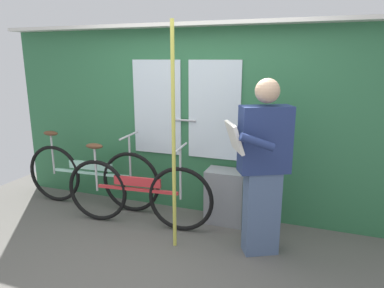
% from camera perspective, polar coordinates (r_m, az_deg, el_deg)
% --- Properties ---
extents(ground_plane, '(6.00, 4.08, 0.04)m').
position_cam_1_polar(ground_plane, '(3.35, -5.41, -19.12)').
color(ground_plane, '#56544F').
extents(train_door_wall, '(5.00, 0.28, 2.16)m').
position_cam_1_polar(train_door_wall, '(4.01, 1.63, 4.26)').
color(train_door_wall, '#2D6B42').
rests_on(train_door_wall, ground_plane).
extents(bicycle_near_door, '(1.81, 0.44, 0.95)m').
position_cam_1_polar(bicycle_near_door, '(4.49, -16.17, -5.00)').
color(bicycle_near_door, black).
rests_on(bicycle_near_door, ground_plane).
extents(bicycle_leaning_behind, '(1.68, 0.44, 0.92)m').
position_cam_1_polar(bicycle_leaning_behind, '(3.88, -8.97, -7.83)').
color(bicycle_leaning_behind, black).
rests_on(bicycle_leaning_behind, ground_plane).
extents(passenger_reading_newspaper, '(0.62, 0.56, 1.64)m').
position_cam_1_polar(passenger_reading_newspaper, '(3.22, 11.42, -3.39)').
color(passenger_reading_newspaper, slate).
rests_on(passenger_reading_newspaper, ground_plane).
extents(trash_bin_by_wall, '(0.43, 0.28, 0.61)m').
position_cam_1_polar(trash_bin_by_wall, '(3.95, 5.48, -8.49)').
color(trash_bin_by_wall, gray).
rests_on(trash_bin_by_wall, ground_plane).
extents(handrail_pole, '(0.04, 0.04, 2.12)m').
position_cam_1_polar(handrail_pole, '(3.21, -3.02, 0.55)').
color(handrail_pole, '#C6C14C').
rests_on(handrail_pole, ground_plane).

